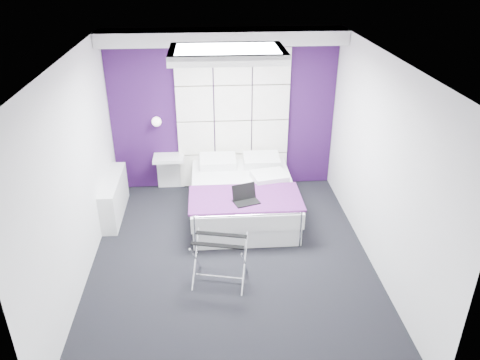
# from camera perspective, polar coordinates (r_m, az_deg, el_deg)

# --- Properties ---
(floor) EXTENTS (4.40, 4.40, 0.00)m
(floor) POSITION_cam_1_polar(r_m,az_deg,el_deg) (6.18, -1.00, -9.82)
(floor) COLOR black
(floor) RESTS_ON ground
(ceiling) EXTENTS (4.40, 4.40, 0.00)m
(ceiling) POSITION_cam_1_polar(r_m,az_deg,el_deg) (5.08, -1.24, 14.45)
(ceiling) COLOR white
(ceiling) RESTS_ON wall_back
(wall_back) EXTENTS (3.60, 0.00, 3.60)m
(wall_back) POSITION_cam_1_polar(r_m,az_deg,el_deg) (7.55, -2.04, 8.35)
(wall_back) COLOR white
(wall_back) RESTS_ON floor
(wall_left) EXTENTS (0.00, 4.40, 4.40)m
(wall_left) POSITION_cam_1_polar(r_m,az_deg,el_deg) (5.71, -19.45, 0.48)
(wall_left) COLOR white
(wall_left) RESTS_ON floor
(wall_right) EXTENTS (0.00, 4.40, 4.40)m
(wall_right) POSITION_cam_1_polar(r_m,az_deg,el_deg) (5.87, 16.73, 1.62)
(wall_right) COLOR white
(wall_right) RESTS_ON floor
(accent_wall) EXTENTS (3.58, 0.02, 2.58)m
(accent_wall) POSITION_cam_1_polar(r_m,az_deg,el_deg) (7.54, -2.04, 8.33)
(accent_wall) COLOR #2D0E3F
(accent_wall) RESTS_ON wall_back
(soffit) EXTENTS (3.58, 0.50, 0.20)m
(soffit) POSITION_cam_1_polar(r_m,az_deg,el_deg) (7.01, -2.12, 17.05)
(soffit) COLOR silver
(soffit) RESTS_ON wall_back
(headboard) EXTENTS (1.80, 0.08, 2.30)m
(headboard) POSITION_cam_1_polar(r_m,az_deg,el_deg) (7.54, -0.86, 7.30)
(headboard) COLOR silver
(headboard) RESTS_ON wall_back
(skylight) EXTENTS (1.36, 0.86, 0.12)m
(skylight) POSITION_cam_1_polar(r_m,az_deg,el_deg) (5.67, -1.57, 15.25)
(skylight) COLOR white
(skylight) RESTS_ON ceiling
(wall_lamp) EXTENTS (0.15, 0.15, 0.15)m
(wall_lamp) POSITION_cam_1_polar(r_m,az_deg,el_deg) (7.48, -10.12, 7.13)
(wall_lamp) COLOR white
(wall_lamp) RESTS_ON wall_back
(radiator) EXTENTS (0.22, 1.20, 0.60)m
(radiator) POSITION_cam_1_polar(r_m,az_deg,el_deg) (7.25, -15.08, -2.03)
(radiator) COLOR silver
(radiator) RESTS_ON floor
(bed) EXTENTS (1.57, 1.89, 0.67)m
(bed) POSITION_cam_1_polar(r_m,az_deg,el_deg) (7.04, 0.32, -2.10)
(bed) COLOR silver
(bed) RESTS_ON floor
(nightstand) EXTENTS (0.49, 0.38, 0.05)m
(nightstand) POSITION_cam_1_polar(r_m,az_deg,el_deg) (7.65, -8.69, 2.70)
(nightstand) COLOR silver
(nightstand) RESTS_ON wall_back
(luggage_rack) EXTENTS (0.62, 0.46, 0.61)m
(luggage_rack) POSITION_cam_1_polar(r_m,az_deg,el_deg) (5.68, -2.47, -9.79)
(luggage_rack) COLOR silver
(luggage_rack) RESTS_ON floor
(laptop) EXTENTS (0.34, 0.24, 0.24)m
(laptop) POSITION_cam_1_polar(r_m,az_deg,el_deg) (6.40, 0.75, -2.12)
(laptop) COLOR black
(laptop) RESTS_ON bed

